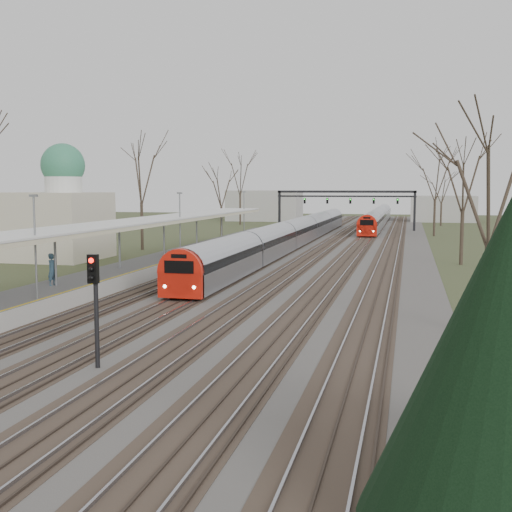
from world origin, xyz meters
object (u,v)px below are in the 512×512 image
Objects in this scene: signal_post at (95,294)px; train_near at (296,232)px; train_far at (378,217)px; passenger at (52,270)px.

train_near is at bearing 91.99° from signal_post.
train_near and train_far have the same top height.
train_far is 14.69× the size of signal_post.
train_far is 82.33m from passenger.
signal_post is (1.75, -50.45, 1.25)m from train_near.
train_far is (7.00, 42.16, 0.00)m from train_near.
train_far is at bearing -3.56° from passenger.
passenger is (-13.78, -81.17, 0.42)m from train_far.
passenger is at bearing -99.64° from train_far.
train_near reaches higher than passenger.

